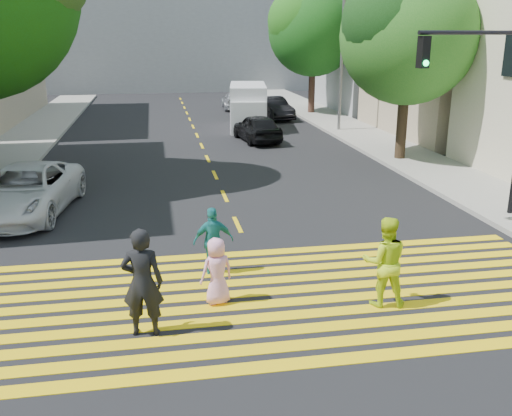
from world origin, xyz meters
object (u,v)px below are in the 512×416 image
object	(u,v)px
white_sedan	(26,191)
traffic_signal	(497,94)
tree_right_far	(314,25)
pedestrian_extra	(213,241)
silver_car	(234,101)
dark_car_near	(257,128)
pedestrian_man	(142,282)
dark_car_parked	(273,108)
white_van	(248,108)
tree_right_near	(410,28)
pedestrian_child	(217,271)
pedestrian_woman	(385,262)

from	to	relation	value
white_sedan	traffic_signal	bearing A→B (deg)	-5.16
tree_right_far	pedestrian_extra	bearing A→B (deg)	-110.11
white_sedan	silver_car	distance (m)	25.21
dark_car_near	pedestrian_man	bearing A→B (deg)	66.09
dark_car_parked	white_van	distance (m)	4.10
tree_right_near	white_sedan	size ratio (longest dim) A/B	1.53
tree_right_near	pedestrian_extra	xyz separation A→B (m)	(-9.03, -10.41, -4.62)
pedestrian_child	white_sedan	distance (m)	8.43
tree_right_far	silver_car	distance (m)	7.77
tree_right_far	white_van	bearing A→B (deg)	-135.00
pedestrian_child	dark_car_near	size ratio (longest dim) A/B	0.34
pedestrian_child	pedestrian_extra	size ratio (longest dim) A/B	0.89
dark_car_near	white_van	size ratio (longest dim) A/B	0.74
pedestrian_man	pedestrian_woman	world-z (taller)	pedestrian_man
pedestrian_woman	pedestrian_man	bearing A→B (deg)	16.26
pedestrian_man	pedestrian_child	bearing A→B (deg)	-137.77
pedestrian_child	white_van	xyz separation A→B (m)	(4.14, 21.53, 0.47)
traffic_signal	white_sedan	bearing A→B (deg)	155.82
tree_right_far	traffic_signal	world-z (taller)	tree_right_far
pedestrian_child	white_sedan	bearing A→B (deg)	-72.30
tree_right_near	pedestrian_woman	distance (m)	14.57
dark_car_near	silver_car	bearing A→B (deg)	-100.65
pedestrian_child	pedestrian_extra	world-z (taller)	pedestrian_extra
pedestrian_man	white_van	distance (m)	23.20
white_van	pedestrian_woman	bearing A→B (deg)	-83.83
tree_right_far	pedestrian_man	xyz separation A→B (m)	(-10.73, -27.70, -4.67)
dark_car_near	white_sedan	bearing A→B (deg)	42.38
pedestrian_woman	dark_car_parked	bearing A→B (deg)	-84.94
pedestrian_woman	dark_car_near	size ratio (longest dim) A/B	0.46
dark_car_near	dark_car_parked	distance (m)	7.88
pedestrian_child	white_van	bearing A→B (deg)	-118.99
tree_right_far	dark_car_near	world-z (taller)	tree_right_far
pedestrian_extra	dark_car_parked	bearing A→B (deg)	-108.67
tree_right_near	pedestrian_man	world-z (taller)	tree_right_near
tree_right_near	dark_car_parked	world-z (taller)	tree_right_near
dark_car_near	traffic_signal	world-z (taller)	traffic_signal
pedestrian_woman	traffic_signal	world-z (taller)	traffic_signal
pedestrian_extra	silver_car	size ratio (longest dim) A/B	0.37
pedestrian_child	silver_car	distance (m)	30.53
pedestrian_woman	pedestrian_child	distance (m)	3.30
tree_right_far	pedestrian_extra	distance (m)	27.28
dark_car_parked	traffic_signal	size ratio (longest dim) A/B	0.75
dark_car_near	white_van	xyz separation A→B (m)	(0.21, 4.07, 0.48)
pedestrian_woman	pedestrian_extra	distance (m)	3.80
pedestrian_extra	silver_car	distance (m)	29.03
tree_right_near	pedestrian_man	bearing A→B (deg)	-129.21
tree_right_near	dark_car_parked	size ratio (longest dim) A/B	1.91
white_sedan	white_van	xyz separation A→B (m)	(9.07, 14.69, 0.43)
silver_car	pedestrian_woman	bearing A→B (deg)	90.62
pedestrian_man	dark_car_parked	world-z (taller)	pedestrian_man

